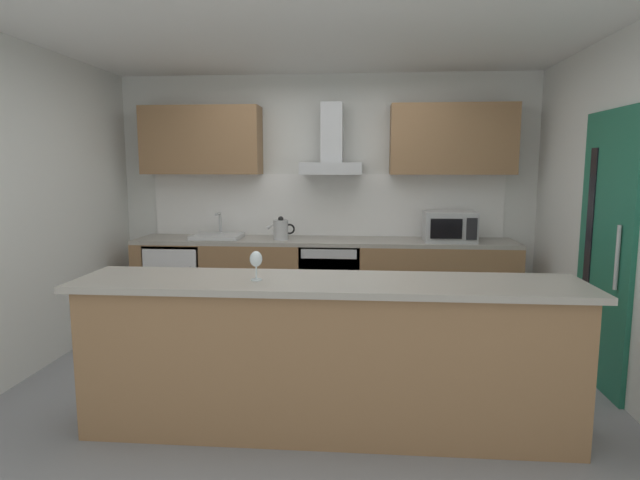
% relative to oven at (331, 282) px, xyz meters
% --- Properties ---
extents(ground, '(5.41, 4.56, 0.02)m').
position_rel_oven_xyz_m(ground, '(-0.08, -1.43, -0.47)').
color(ground, gray).
extents(ceiling, '(5.41, 4.56, 0.02)m').
position_rel_oven_xyz_m(ceiling, '(-0.08, -1.43, 2.15)').
color(ceiling, white).
extents(wall_back, '(5.41, 0.12, 2.60)m').
position_rel_oven_xyz_m(wall_back, '(-0.08, 0.41, 0.84)').
color(wall_back, silver).
rests_on(wall_back, ground).
extents(wall_left, '(0.12, 4.56, 2.60)m').
position_rel_oven_xyz_m(wall_left, '(-2.34, -1.43, 0.84)').
color(wall_left, silver).
rests_on(wall_left, ground).
extents(wall_right, '(0.12, 4.56, 2.60)m').
position_rel_oven_xyz_m(wall_right, '(2.19, -1.43, 0.84)').
color(wall_right, silver).
rests_on(wall_right, ground).
extents(backsplash_tile, '(3.75, 0.02, 0.66)m').
position_rel_oven_xyz_m(backsplash_tile, '(-0.08, 0.33, 0.77)').
color(backsplash_tile, white).
extents(counter_back, '(3.88, 0.60, 0.90)m').
position_rel_oven_xyz_m(counter_back, '(-0.08, 0.03, -0.01)').
color(counter_back, olive).
rests_on(counter_back, ground).
extents(counter_island, '(3.08, 0.64, 0.96)m').
position_rel_oven_xyz_m(counter_island, '(0.12, -2.21, 0.03)').
color(counter_island, olive).
rests_on(counter_island, ground).
extents(upper_cabinets, '(3.83, 0.32, 0.70)m').
position_rel_oven_xyz_m(upper_cabinets, '(-0.08, 0.18, 1.45)').
color(upper_cabinets, olive).
extents(side_door, '(0.08, 0.85, 2.05)m').
position_rel_oven_xyz_m(side_door, '(2.11, -1.33, 0.57)').
color(side_door, '#1E664C').
rests_on(side_door, ground).
extents(oven, '(0.60, 0.62, 0.80)m').
position_rel_oven_xyz_m(oven, '(0.00, 0.00, 0.00)').
color(oven, slate).
rests_on(oven, ground).
extents(refrigerator, '(0.58, 0.60, 0.85)m').
position_rel_oven_xyz_m(refrigerator, '(-1.59, -0.00, -0.03)').
color(refrigerator, white).
rests_on(refrigerator, ground).
extents(microwave, '(0.50, 0.38, 0.30)m').
position_rel_oven_xyz_m(microwave, '(1.18, -0.03, 0.59)').
color(microwave, '#B7BABC').
rests_on(microwave, counter_back).
extents(sink, '(0.50, 0.40, 0.26)m').
position_rel_oven_xyz_m(sink, '(-1.18, 0.01, 0.47)').
color(sink, silver).
rests_on(sink, counter_back).
extents(kettle, '(0.29, 0.15, 0.24)m').
position_rel_oven_xyz_m(kettle, '(-0.51, -0.03, 0.55)').
color(kettle, '#B7BABC').
rests_on(kettle, counter_back).
extents(range_hood, '(0.62, 0.45, 0.72)m').
position_rel_oven_xyz_m(range_hood, '(-0.00, 0.13, 1.33)').
color(range_hood, '#B7BABC').
extents(wine_glass, '(0.08, 0.08, 0.18)m').
position_rel_oven_xyz_m(wine_glass, '(-0.31, -2.25, 0.63)').
color(wine_glass, silver).
rests_on(wine_glass, counter_island).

